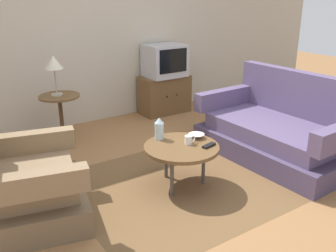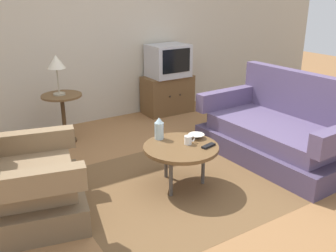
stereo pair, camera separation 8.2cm
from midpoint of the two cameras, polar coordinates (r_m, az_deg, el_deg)
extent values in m
plane|color=olive|center=(3.88, 2.85, -8.27)|extent=(16.00, 16.00, 0.00)
cube|color=#BCB29E|center=(5.50, -12.15, 14.56)|extent=(9.00, 0.12, 2.70)
cube|color=brown|center=(3.79, 1.37, -8.93)|extent=(2.12, 1.85, 0.00)
cube|color=brown|center=(3.48, -20.54, -11.01)|extent=(1.07, 1.17, 0.24)
cube|color=#846B4C|center=(3.38, -20.97, -7.94)|extent=(0.87, 0.86, 0.18)
cube|color=#846B4C|center=(2.91, -21.31, -8.51)|extent=(0.88, 0.34, 0.19)
cube|color=#846B4C|center=(3.69, -21.42, -2.41)|extent=(0.88, 0.34, 0.19)
cube|color=#4B3E5C|center=(4.51, 15.30, -3.11)|extent=(1.03, 1.78, 0.24)
cube|color=#5B4C70|center=(4.43, 15.55, -0.61)|extent=(0.88, 1.50, 0.18)
cube|color=#5B4C70|center=(4.65, 19.25, 4.56)|extent=(0.19, 1.76, 0.53)
cube|color=#5B4C70|center=(4.88, 8.49, 4.34)|extent=(0.98, 0.17, 0.23)
cylinder|color=brown|center=(3.61, 1.42, -3.28)|extent=(0.73, 0.73, 0.04)
cylinder|color=#4C4742|center=(3.85, -0.91, -5.19)|extent=(0.04, 0.04, 0.39)
cylinder|color=#4C4742|center=(3.52, -0.07, -7.80)|extent=(0.04, 0.04, 0.39)
cylinder|color=#4C4742|center=(3.75, 4.80, -6.01)|extent=(0.04, 0.04, 0.39)
cylinder|color=brown|center=(4.79, -16.73, 4.36)|extent=(0.49, 0.49, 0.02)
cylinder|color=#47311C|center=(4.88, -16.36, 0.84)|extent=(0.05, 0.05, 0.60)
cylinder|color=#47311C|center=(4.98, -16.04, -2.27)|extent=(0.27, 0.27, 0.02)
cube|color=brown|center=(5.89, -0.97, 4.84)|extent=(0.76, 0.42, 0.58)
sphere|color=black|center=(5.65, -0.54, 4.51)|extent=(0.02, 0.02, 0.02)
sphere|color=black|center=(5.75, 0.99, 4.78)|extent=(0.02, 0.02, 0.02)
cube|color=#B7B7BC|center=(5.76, -0.90, 9.93)|extent=(0.59, 0.45, 0.48)
cube|color=black|center=(5.56, 0.40, 9.88)|extent=(0.48, 0.01, 0.35)
cylinder|color=#9E937A|center=(4.79, -17.04, 4.60)|extent=(0.14, 0.14, 0.02)
cylinder|color=#9E937A|center=(4.75, -17.24, 6.50)|extent=(0.02, 0.02, 0.31)
cone|color=beige|center=(4.71, -17.53, 9.26)|extent=(0.22, 0.22, 0.16)
cylinder|color=silver|center=(3.74, -1.98, -0.74)|extent=(0.09, 0.09, 0.17)
cone|color=silver|center=(3.70, -2.00, 0.89)|extent=(0.08, 0.08, 0.05)
cylinder|color=white|center=(3.63, 2.48, -2.13)|extent=(0.07, 0.07, 0.08)
torus|color=white|center=(3.66, 3.14, -1.96)|extent=(0.06, 0.01, 0.06)
cone|color=silver|center=(3.79, 3.72, -1.52)|extent=(0.16, 0.16, 0.04)
cube|color=black|center=(3.60, 5.61, -2.96)|extent=(0.16, 0.08, 0.02)
camera|label=1|loc=(0.04, -90.62, -0.23)|focal=40.00mm
camera|label=2|loc=(0.04, 89.38, 0.23)|focal=40.00mm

